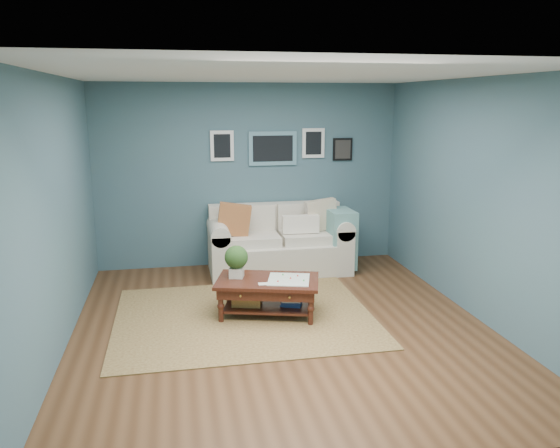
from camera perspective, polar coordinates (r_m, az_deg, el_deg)
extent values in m
plane|color=brown|center=(6.14, 0.18, -10.67)|extent=(5.00, 5.00, 0.00)
plane|color=white|center=(5.64, 0.20, 15.38)|extent=(5.00, 5.00, 0.00)
cube|color=#415E6E|center=(8.18, -3.25, 5.07)|extent=(4.50, 0.02, 2.70)
cube|color=#415E6E|center=(3.40, 8.50, -6.11)|extent=(4.50, 0.02, 2.70)
cube|color=#415E6E|center=(5.75, -22.38, 0.84)|extent=(0.02, 5.00, 2.70)
cube|color=#415E6E|center=(6.56, 19.88, 2.41)|extent=(0.02, 5.00, 2.70)
cube|color=#5D8C9C|center=(8.16, -0.77, 7.90)|extent=(0.72, 0.03, 0.50)
cube|color=black|center=(8.14, -0.74, 7.89)|extent=(0.60, 0.01, 0.38)
cube|color=white|center=(8.06, -6.07, 8.12)|extent=(0.34, 0.03, 0.44)
cube|color=white|center=(8.29, 3.50, 8.44)|extent=(0.34, 0.03, 0.44)
cube|color=black|center=(8.42, 6.55, 7.77)|extent=(0.30, 0.03, 0.34)
cube|color=brown|center=(6.40, -3.75, -9.62)|extent=(2.92, 2.34, 0.01)
cube|color=beige|center=(7.97, -0.11, -3.41)|extent=(1.50, 0.93, 0.44)
cube|color=beige|center=(8.20, -0.59, 0.46)|extent=(1.96, 0.23, 0.51)
cube|color=beige|center=(7.83, -6.41, -2.99)|extent=(0.25, 0.93, 0.65)
cube|color=beige|center=(8.15, 5.95, -2.35)|extent=(0.25, 0.93, 0.65)
cylinder|color=beige|center=(7.75, -6.47, -0.67)|extent=(0.27, 0.93, 0.27)
cylinder|color=beige|center=(8.07, 6.00, -0.11)|extent=(0.27, 0.93, 0.27)
cube|color=beige|center=(7.77, -2.92, -1.64)|extent=(0.76, 0.59, 0.14)
cube|color=beige|center=(7.92, 2.82, -1.36)|extent=(0.76, 0.59, 0.14)
cube|color=beige|center=(8.00, -3.24, 0.67)|extent=(0.76, 0.13, 0.38)
cube|color=beige|center=(8.14, 2.35, 0.90)|extent=(0.76, 0.13, 0.38)
cube|color=#BA5527|center=(7.68, -4.82, 0.46)|extent=(0.51, 0.18, 0.50)
cube|color=beige|center=(7.99, 4.32, 0.95)|extent=(0.50, 0.19, 0.49)
cube|color=white|center=(7.81, 2.16, -0.01)|extent=(0.53, 0.13, 0.25)
cube|color=#6B9FA0|center=(7.99, 6.23, -1.49)|extent=(0.36, 0.58, 0.84)
cube|color=#341309|center=(6.31, -1.29, -5.96)|extent=(1.30, 0.97, 0.04)
cube|color=#341309|center=(6.33, -1.29, -6.63)|extent=(1.21, 0.87, 0.12)
cube|color=#341309|center=(6.41, -1.28, -8.57)|extent=(1.09, 0.75, 0.02)
sphere|color=gold|center=(6.08, -4.16, -7.52)|extent=(0.03, 0.03, 0.03)
sphere|color=gold|center=(6.02, 1.01, -7.68)|extent=(0.03, 0.03, 0.03)
cylinder|color=#341309|center=(6.21, -6.21, -8.49)|extent=(0.06, 0.06, 0.40)
cylinder|color=#341309|center=(6.11, 3.24, -8.80)|extent=(0.06, 0.06, 0.40)
cylinder|color=#341309|center=(6.69, -5.38, -6.88)|extent=(0.06, 0.06, 0.40)
cylinder|color=#341309|center=(6.60, 3.34, -7.13)|extent=(0.06, 0.06, 0.40)
cube|color=silver|center=(6.38, -4.56, -5.06)|extent=(0.19, 0.19, 0.12)
sphere|color=#2B4A1D|center=(6.32, -4.59, -3.47)|extent=(0.27, 0.27, 0.27)
cube|color=silver|center=(6.28, 0.92, -5.82)|extent=(0.57, 0.57, 0.01)
cube|color=#B58D45|center=(6.40, -3.46, -7.58)|extent=(0.38, 0.31, 0.19)
cube|color=navy|center=(6.39, 1.19, -8.02)|extent=(0.27, 0.23, 0.11)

